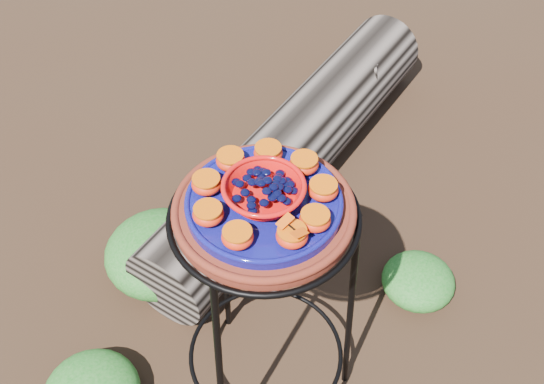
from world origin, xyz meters
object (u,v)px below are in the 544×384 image
cobalt_plate (264,204)px  driftwood_log (294,147)px  plant_stand (265,311)px  red_bowl (264,193)px  terracotta_saucer (264,212)px

cobalt_plate → driftwood_log: 1.02m
plant_stand → red_bowl: red_bowl is taller
plant_stand → cobalt_plate: cobalt_plate is taller
terracotta_saucer → cobalt_plate: (0.00, 0.00, 0.03)m
cobalt_plate → red_bowl: 0.03m
cobalt_plate → terracotta_saucer: bearing=0.0°
cobalt_plate → driftwood_log: bearing=52.3°
driftwood_log → terracotta_saucer: bearing=-127.7°
plant_stand → red_bowl: size_ratio=4.41×
terracotta_saucer → red_bowl: size_ratio=2.33×
plant_stand → red_bowl: (0.00, 0.00, 0.42)m
plant_stand → cobalt_plate: size_ratio=2.20×
plant_stand → cobalt_plate: 0.39m
cobalt_plate → red_bowl: (0.00, 0.00, 0.03)m
cobalt_plate → red_bowl: size_ratio=2.00×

